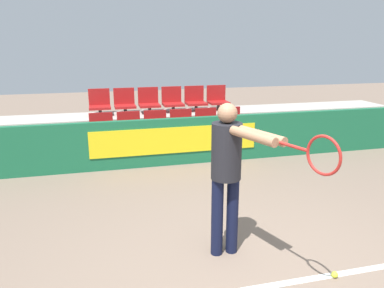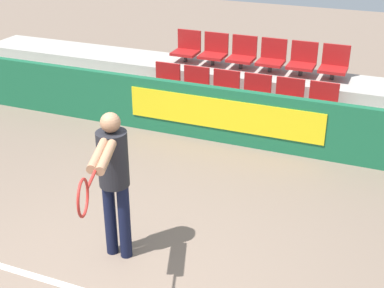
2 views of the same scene
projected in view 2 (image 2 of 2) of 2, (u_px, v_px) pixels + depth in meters
name	position (u px, v px, depth m)	size (l,w,h in m)	color
barrier_wall	(226.00, 116.00, 8.34)	(11.64, 0.14, 0.90)	#19603D
bleacher_tier_front	(236.00, 119.00, 8.93)	(11.24, 0.98, 0.36)	#ADA89E
bleacher_tier_middle	(253.00, 90.00, 9.67)	(11.24, 0.98, 0.72)	#ADA89E
stadium_chair_0	(165.00, 82.00, 9.31)	(0.46, 0.43, 0.56)	#333333
stadium_chair_1	(194.00, 86.00, 9.13)	(0.46, 0.43, 0.56)	#333333
stadium_chair_2	(224.00, 90.00, 8.94)	(0.46, 0.43, 0.56)	#333333
stadium_chair_3	(255.00, 94.00, 8.76)	(0.46, 0.43, 0.56)	#333333
stadium_chair_4	(288.00, 99.00, 8.57)	(0.46, 0.43, 0.56)	#333333
stadium_chair_5	(322.00, 103.00, 8.39)	(0.46, 0.43, 0.56)	#333333
stadium_chair_6	(187.00, 48.00, 9.97)	(0.46, 0.43, 0.56)	#333333
stadium_chair_7	(214.00, 51.00, 9.79)	(0.46, 0.43, 0.56)	#333333
stadium_chair_8	(242.00, 54.00, 9.60)	(0.46, 0.43, 0.56)	#333333
stadium_chair_9	(272.00, 57.00, 9.42)	(0.46, 0.43, 0.56)	#333333
stadium_chair_10	(302.00, 61.00, 9.23)	(0.46, 0.43, 0.56)	#333333
stadium_chair_11	(334.00, 64.00, 9.05)	(0.46, 0.43, 0.56)	#333333
tennis_player	(113.00, 174.00, 5.42)	(0.61, 1.43, 1.69)	black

